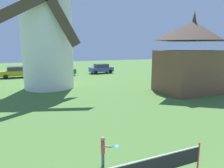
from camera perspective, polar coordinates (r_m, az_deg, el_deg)
windmill at (r=22.23m, az=-18.30°, el=15.47°), size 9.16×5.87×13.44m
player_far at (r=7.64m, az=-2.43°, el=-18.17°), size 0.66×0.59×1.09m
parked_car_mustard at (r=31.69m, az=-25.69°, el=3.16°), size 4.45×2.16×1.56m
parked_car_green at (r=31.18m, az=-14.52°, el=3.76°), size 4.47×2.13×1.56m
parked_car_blue at (r=33.38m, az=-3.11°, el=4.50°), size 3.98×2.02×1.56m
chapel at (r=20.59m, az=21.92°, el=6.94°), size 6.35×4.70×7.60m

